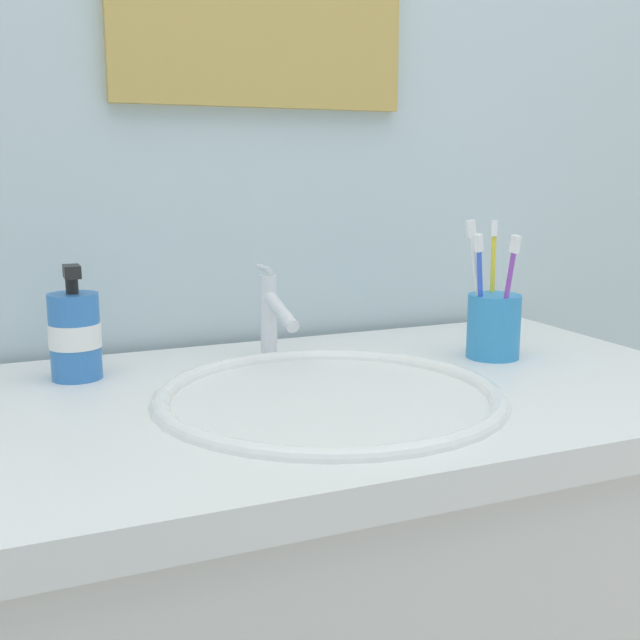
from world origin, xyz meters
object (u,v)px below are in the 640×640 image
faucet (272,313)px  toothbrush_blue (480,287)px  toothbrush_white (477,280)px  toothbrush_purple (508,289)px  toothbrush_yellow (493,277)px  soap_dispenser (75,335)px  toothbrush_cup (494,326)px

faucet → toothbrush_blue: 0.30m
toothbrush_blue → toothbrush_white: bearing=90.0°
toothbrush_purple → toothbrush_yellow: size_ratio=0.92×
toothbrush_blue → soap_dispenser: (-0.54, 0.12, -0.05)m
toothbrush_cup → soap_dispenser: bearing=168.6°
faucet → toothbrush_purple: bearing=-26.2°
faucet → soap_dispenser: bearing=179.4°
toothbrush_yellow → toothbrush_blue: bearing=-143.5°
toothbrush_blue → toothbrush_yellow: bearing=36.5°
toothbrush_blue → toothbrush_purple: same height
toothbrush_purple → soap_dispenser: 0.59m
toothbrush_purple → toothbrush_yellow: toothbrush_yellow is taller
soap_dispenser → toothbrush_cup: bearing=-11.4°
toothbrush_cup → toothbrush_white: toothbrush_white is taller
toothbrush_blue → toothbrush_white: (0.00, 0.01, 0.01)m
toothbrush_purple → soap_dispenser: toothbrush_purple is taller
toothbrush_cup → toothbrush_blue: bearing=-168.4°
toothbrush_blue → toothbrush_white: 0.01m
toothbrush_purple → soap_dispenser: size_ratio=1.17×
toothbrush_cup → toothbrush_purple: (-0.00, -0.03, 0.06)m
faucet → toothbrush_yellow: size_ratio=0.74×
toothbrush_yellow → soap_dispenser: 0.59m
faucet → soap_dispenser: 0.27m
soap_dispenser → toothbrush_blue: bearing=-12.7°
toothbrush_blue → soap_dispenser: 0.56m
faucet → toothbrush_cup: faucet is taller
faucet → soap_dispenser: soap_dispenser is taller
toothbrush_blue → toothbrush_purple: 0.04m
toothbrush_cup → toothbrush_white: size_ratio=0.47×
toothbrush_cup → toothbrush_white: (-0.03, 0.00, 0.07)m
toothbrush_blue → toothbrush_yellow: size_ratio=0.92×
toothbrush_cup → toothbrush_white: bearing=174.4°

